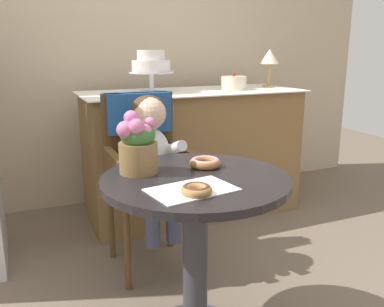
# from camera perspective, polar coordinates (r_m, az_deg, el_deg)

# --- Properties ---
(back_wall) EXTENTS (4.80, 0.10, 2.70)m
(back_wall) POSITION_cam_1_polar(r_m,az_deg,el_deg) (3.27, -13.22, 16.79)
(back_wall) COLOR #C1AD8E
(back_wall) RESTS_ON ground
(cafe_table) EXTENTS (0.72, 0.72, 0.72)m
(cafe_table) POSITION_cam_1_polar(r_m,az_deg,el_deg) (1.64, 0.47, -10.27)
(cafe_table) COLOR black
(cafe_table) RESTS_ON ground
(wicker_chair) EXTENTS (0.42, 0.45, 0.95)m
(wicker_chair) POSITION_cam_1_polar(r_m,az_deg,el_deg) (2.28, -6.71, 0.25)
(wicker_chair) COLOR brown
(wicker_chair) RESTS_ON ground
(seated_child) EXTENTS (0.27, 0.32, 0.73)m
(seated_child) POSITION_cam_1_polar(r_m,az_deg,el_deg) (2.13, -5.53, 0.30)
(seated_child) COLOR silver
(seated_child) RESTS_ON ground
(paper_napkin) EXTENTS (0.32, 0.23, 0.00)m
(paper_napkin) POSITION_cam_1_polar(r_m,az_deg,el_deg) (1.42, -0.01, -5.01)
(paper_napkin) COLOR white
(paper_napkin) RESTS_ON cafe_table
(donut_front) EXTENTS (0.11, 0.11, 0.03)m
(donut_front) POSITION_cam_1_polar(r_m,az_deg,el_deg) (1.37, 0.63, -4.98)
(donut_front) COLOR #AD7542
(donut_front) RESTS_ON cafe_table
(donut_mid) EXTENTS (0.13, 0.13, 0.04)m
(donut_mid) POSITION_cam_1_polar(r_m,az_deg,el_deg) (1.68, 1.84, -1.21)
(donut_mid) COLOR #936033
(donut_mid) RESTS_ON cafe_table
(flower_vase) EXTENTS (0.16, 0.15, 0.24)m
(flower_vase) POSITION_cam_1_polar(r_m,az_deg,el_deg) (1.60, -7.51, 1.34)
(flower_vase) COLOR brown
(flower_vase) RESTS_ON cafe_table
(display_counter) EXTENTS (1.56, 0.62, 0.90)m
(display_counter) POSITION_cam_1_polar(r_m,az_deg,el_deg) (3.00, 0.10, 0.13)
(display_counter) COLOR olive
(display_counter) RESTS_ON ground
(tiered_cake_stand) EXTENTS (0.30, 0.30, 0.28)m
(tiered_cake_stand) POSITION_cam_1_polar(r_m,az_deg,el_deg) (2.80, -5.66, 12.06)
(tiered_cake_stand) COLOR silver
(tiered_cake_stand) RESTS_ON display_counter
(round_layer_cake) EXTENTS (0.18, 0.18, 0.12)m
(round_layer_cake) POSITION_cam_1_polar(r_m,az_deg,el_deg) (3.01, 5.79, 9.67)
(round_layer_cake) COLOR beige
(round_layer_cake) RESTS_ON display_counter
(table_lamp) EXTENTS (0.15, 0.15, 0.28)m
(table_lamp) POSITION_cam_1_polar(r_m,az_deg,el_deg) (3.24, 10.65, 12.81)
(table_lamp) COLOR #B28C47
(table_lamp) RESTS_ON display_counter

